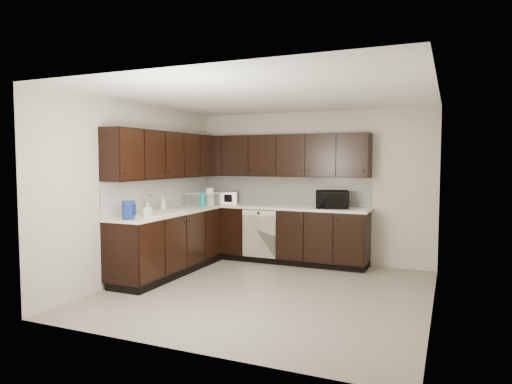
# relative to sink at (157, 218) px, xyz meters

# --- Properties ---
(floor) EXTENTS (4.00, 4.00, 0.00)m
(floor) POSITION_rel_sink_xyz_m (1.68, 0.01, -0.88)
(floor) COLOR gray
(floor) RESTS_ON ground
(ceiling) EXTENTS (4.00, 4.00, 0.00)m
(ceiling) POSITION_rel_sink_xyz_m (1.68, 0.01, 1.62)
(ceiling) COLOR white
(ceiling) RESTS_ON wall_back
(wall_back) EXTENTS (4.00, 0.02, 2.50)m
(wall_back) POSITION_rel_sink_xyz_m (1.68, 2.01, 0.37)
(wall_back) COLOR #B8AF9D
(wall_back) RESTS_ON floor
(wall_left) EXTENTS (0.02, 4.00, 2.50)m
(wall_left) POSITION_rel_sink_xyz_m (-0.32, 0.01, 0.37)
(wall_left) COLOR #B8AF9D
(wall_left) RESTS_ON floor
(wall_right) EXTENTS (0.02, 4.00, 2.50)m
(wall_right) POSITION_rel_sink_xyz_m (3.68, 0.01, 0.37)
(wall_right) COLOR #B8AF9D
(wall_right) RESTS_ON floor
(wall_front) EXTENTS (4.00, 0.02, 2.50)m
(wall_front) POSITION_rel_sink_xyz_m (1.68, -1.99, 0.37)
(wall_front) COLOR #B8AF9D
(wall_front) RESTS_ON floor
(lower_cabinets) EXTENTS (3.00, 2.80, 0.90)m
(lower_cabinets) POSITION_rel_sink_xyz_m (0.67, 1.12, -0.47)
(lower_cabinets) COLOR black
(lower_cabinets) RESTS_ON floor
(countertop) EXTENTS (3.03, 2.83, 0.04)m
(countertop) POSITION_rel_sink_xyz_m (0.67, 1.12, 0.04)
(countertop) COLOR #EDE7CF
(countertop) RESTS_ON lower_cabinets
(backsplash) EXTENTS (3.00, 2.80, 0.48)m
(backsplash) POSITION_rel_sink_xyz_m (0.46, 1.33, 0.30)
(backsplash) COLOR white
(backsplash) RESTS_ON countertop
(upper_cabinets) EXTENTS (3.00, 2.80, 0.70)m
(upper_cabinets) POSITION_rel_sink_xyz_m (0.58, 1.22, 0.89)
(upper_cabinets) COLOR black
(upper_cabinets) RESTS_ON wall_back
(dishwasher) EXTENTS (0.58, 0.04, 0.78)m
(dishwasher) POSITION_rel_sink_xyz_m (0.98, 1.42, -0.33)
(dishwasher) COLOR beige
(dishwasher) RESTS_ON lower_cabinets
(sink) EXTENTS (0.54, 0.82, 0.42)m
(sink) POSITION_rel_sink_xyz_m (0.00, 0.00, 0.00)
(sink) COLOR beige
(sink) RESTS_ON countertop
(microwave) EXTENTS (0.58, 0.46, 0.28)m
(microwave) POSITION_rel_sink_xyz_m (2.12, 1.67, 0.20)
(microwave) COLOR black
(microwave) RESTS_ON countertop
(soap_bottle_a) EXTENTS (0.11, 0.11, 0.20)m
(soap_bottle_a) POSITION_rel_sink_xyz_m (0.18, -0.45, 0.16)
(soap_bottle_a) COLOR gray
(soap_bottle_a) RESTS_ON countertop
(soap_bottle_b) EXTENTS (0.11, 0.11, 0.22)m
(soap_bottle_b) POSITION_rel_sink_xyz_m (-0.12, 0.34, 0.17)
(soap_bottle_b) COLOR gray
(soap_bottle_b) RESTS_ON countertop
(toaster_oven) EXTENTS (0.38, 0.33, 0.20)m
(toaster_oven) POSITION_rel_sink_xyz_m (0.25, 1.77, 0.16)
(toaster_oven) COLOR silver
(toaster_oven) RESTS_ON countertop
(storage_bin) EXTENTS (0.58, 0.48, 0.20)m
(storage_bin) POSITION_rel_sink_xyz_m (-0.02, 1.36, 0.16)
(storage_bin) COLOR silver
(storage_bin) RESTS_ON countertop
(blue_pitcher) EXTENTS (0.20, 0.20, 0.24)m
(blue_pitcher) POSITION_rel_sink_xyz_m (0.06, -0.69, 0.18)
(blue_pitcher) COLOR navy
(blue_pitcher) RESTS_ON countertop
(teal_tumbler) EXTENTS (0.13, 0.13, 0.22)m
(teal_tumbler) POSITION_rel_sink_xyz_m (0.13, 1.07, 0.17)
(teal_tumbler) COLOR #0C867A
(teal_tumbler) RESTS_ON countertop
(paper_towel_roll) EXTENTS (0.17, 0.17, 0.29)m
(paper_towel_roll) POSITION_rel_sink_xyz_m (0.11, 1.36, 0.20)
(paper_towel_roll) COLOR white
(paper_towel_roll) RESTS_ON countertop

